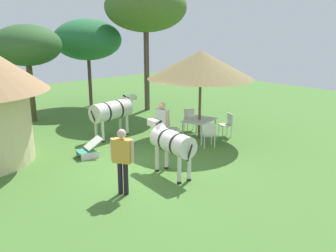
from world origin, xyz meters
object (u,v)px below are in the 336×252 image
object	(u,v)px
patio_dining_table	(199,122)
striped_lounge_chair	(89,149)
acacia_tree_left_background	(27,46)
acacia_tree_far_lawn	(146,7)
zebra_by_umbrella	(112,111)
guest_beside_umbrella	(162,121)
acacia_tree_behind_hut	(88,40)
shade_umbrella	(201,65)
patio_chair_near_lawn	(209,133)
patio_chair_near_hut	(227,123)
patio_chair_east_end	(170,127)
zebra_nearest_camera	(171,142)
patio_chair_west_end	(190,118)
standing_watcher	(122,156)

from	to	relation	value
patio_dining_table	striped_lounge_chair	distance (m)	4.37
acacia_tree_left_background	acacia_tree_far_lawn	bearing A→B (deg)	-17.96
zebra_by_umbrella	acacia_tree_far_lawn	world-z (taller)	acacia_tree_far_lawn
guest_beside_umbrella	acacia_tree_behind_hut	size ratio (longest dim) A/B	0.36
shade_umbrella	patio_chair_near_lawn	bearing A→B (deg)	-120.18
patio_chair_near_hut	acacia_tree_far_lawn	xyz separation A→B (m)	(0.66, 5.76, 4.54)
shade_umbrella	patio_chair_near_lawn	size ratio (longest dim) A/B	4.39
shade_umbrella	guest_beside_umbrella	xyz separation A→B (m)	(-1.89, 0.02, -1.82)
guest_beside_umbrella	acacia_tree_left_background	distance (m)	7.51
patio_dining_table	acacia_tree_left_background	xyz separation A→B (m)	(-3.60, 6.94, 2.71)
patio_dining_table	patio_chair_east_end	bearing A→B (deg)	154.07
zebra_nearest_camera	acacia_tree_far_lawn	world-z (taller)	acacia_tree_far_lawn
patio_chair_west_end	striped_lounge_chair	world-z (taller)	patio_chair_west_end
standing_watcher	zebra_nearest_camera	distance (m)	1.76
patio_chair_east_end	acacia_tree_behind_hut	world-z (taller)	acacia_tree_behind_hut
patio_chair_west_end	patio_chair_east_end	world-z (taller)	same
patio_chair_east_end	guest_beside_umbrella	world-z (taller)	guest_beside_umbrella
striped_lounge_chair	acacia_tree_behind_hut	distance (m)	8.83
striped_lounge_chair	acacia_tree_far_lawn	distance (m)	8.70
patio_chair_near_hut	standing_watcher	world-z (taller)	standing_watcher
patio_chair_east_end	patio_chair_near_lawn	xyz separation A→B (m)	(0.46, -1.51, 0.00)
acacia_tree_behind_hut	striped_lounge_chair	bearing A→B (deg)	-121.40
striped_lounge_chair	zebra_nearest_camera	bearing A→B (deg)	-150.95
zebra_by_umbrella	acacia_tree_behind_hut	bearing A→B (deg)	148.67
patio_dining_table	patio_chair_east_end	distance (m)	1.17
patio_chair_east_end	acacia_tree_left_background	size ratio (longest dim) A/B	0.21
patio_chair_near_hut	guest_beside_umbrella	world-z (taller)	guest_beside_umbrella
patio_dining_table	patio_chair_near_lawn	distance (m)	1.17
patio_chair_near_hut	patio_chair_near_lawn	size ratio (longest dim) A/B	1.00
guest_beside_umbrella	standing_watcher	world-z (taller)	standing_watcher
standing_watcher	acacia_tree_left_background	size ratio (longest dim) A/B	0.41
guest_beside_umbrella	standing_watcher	xyz separation A→B (m)	(-3.13, -2.03, 0.05)
patio_dining_table	patio_chair_near_lawn	world-z (taller)	patio_chair_near_lawn
patio_chair_west_end	guest_beside_umbrella	size ratio (longest dim) A/B	0.54
patio_chair_east_end	acacia_tree_far_lawn	distance (m)	7.10
patio_dining_table	guest_beside_umbrella	bearing A→B (deg)	179.53
standing_watcher	acacia_tree_left_background	bearing A→B (deg)	138.75
guest_beside_umbrella	zebra_by_umbrella	bearing A→B (deg)	1.38
acacia_tree_left_background	zebra_by_umbrella	bearing A→B (deg)	-74.85
patio_chair_east_end	acacia_tree_behind_hut	xyz separation A→B (m)	(1.09, 7.54, 2.99)
patio_dining_table	patio_chair_east_end	xyz separation A→B (m)	(-1.04, 0.51, -0.13)
standing_watcher	zebra_by_umbrella	xyz separation A→B (m)	(2.66, 4.38, 0.01)
patio_chair_west_end	guest_beside_umbrella	world-z (taller)	guest_beside_umbrella
patio_dining_table	guest_beside_umbrella	size ratio (longest dim) A/B	0.87
shade_umbrella	guest_beside_umbrella	world-z (taller)	shade_umbrella
patio_chair_near_lawn	guest_beside_umbrella	world-z (taller)	guest_beside_umbrella
patio_chair_near_lawn	acacia_tree_behind_hut	distance (m)	9.55
patio_chair_west_end	zebra_by_umbrella	size ratio (longest dim) A/B	0.39
guest_beside_umbrella	acacia_tree_behind_hut	distance (m)	8.63
patio_chair_near_lawn	acacia_tree_behind_hut	xyz separation A→B (m)	(0.64, 9.05, 2.99)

